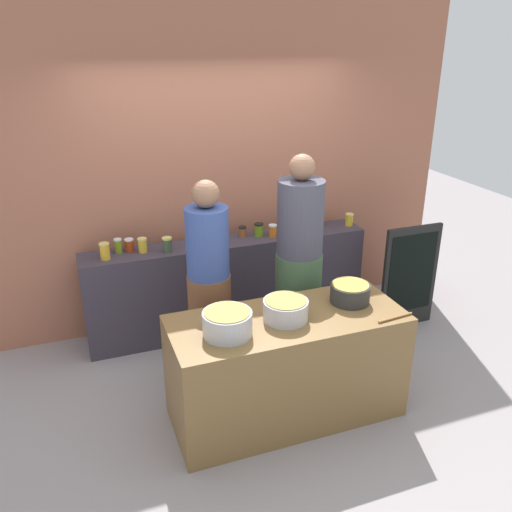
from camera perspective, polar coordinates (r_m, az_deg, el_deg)
ground at (r=4.52m, az=1.59°, el=-14.03°), size 12.00×12.00×0.00m
storefront_wall at (r=5.13m, az=-4.33°, el=9.13°), size 4.80×0.12×3.00m
display_shelf at (r=5.17m, az=-2.90°, el=-3.08°), size 2.70×0.36×0.91m
prep_table at (r=4.05m, az=3.27°, el=-11.68°), size 1.70×0.70×0.83m
preserve_jar_0 at (r=4.73m, az=-15.79°, el=0.50°), size 0.09×0.09×0.15m
preserve_jar_1 at (r=4.84m, az=-14.46°, el=1.05°), size 0.07×0.07×0.13m
preserve_jar_2 at (r=4.86m, az=-13.34°, el=1.15°), size 0.08×0.08×0.12m
preserve_jar_3 at (r=4.81m, az=-11.99°, el=1.14°), size 0.08×0.08×0.13m
preserve_jar_4 at (r=4.78m, az=-9.43°, el=1.22°), size 0.09×0.09×0.13m
preserve_jar_5 at (r=4.88m, az=-4.61°, el=1.90°), size 0.07×0.07×0.13m
preserve_jar_6 at (r=5.06m, az=-1.45°, el=2.61°), size 0.07×0.07×0.10m
preserve_jar_7 at (r=5.09m, az=0.30°, el=2.82°), size 0.09×0.09×0.12m
preserve_jar_8 at (r=5.07m, az=1.80°, el=2.72°), size 0.08×0.08×0.12m
preserve_jar_9 at (r=5.11m, az=3.44°, el=2.82°), size 0.07×0.07×0.12m
preserve_jar_10 at (r=5.18m, az=4.22°, el=3.09°), size 0.08×0.08×0.11m
preserve_jar_11 at (r=5.24m, az=5.91°, el=3.15°), size 0.08×0.08×0.10m
preserve_jar_12 at (r=5.38m, az=6.77°, el=3.79°), size 0.09×0.09×0.13m
preserve_jar_13 at (r=5.44m, az=9.89°, el=3.84°), size 0.08×0.08×0.12m
cooking_pot_left at (r=3.59m, az=-3.07°, el=-7.16°), size 0.33×0.33×0.17m
cooking_pot_center at (r=3.77m, az=3.17°, el=-5.73°), size 0.32×0.32×0.15m
cooking_pot_right at (r=4.06m, az=9.97°, el=-3.90°), size 0.30×0.30×0.15m
wooden_spoon at (r=3.93m, az=14.60°, el=-6.37°), size 0.29×0.05×0.02m
cook_with_tongs at (r=4.33m, az=-5.00°, el=-3.83°), size 0.35×0.35×1.70m
cook_in_cap at (r=4.50m, az=4.55°, el=-1.86°), size 0.39×0.39×1.84m
chalkboard_sign at (r=5.37m, az=16.05°, el=-2.14°), size 0.59×0.05×1.04m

